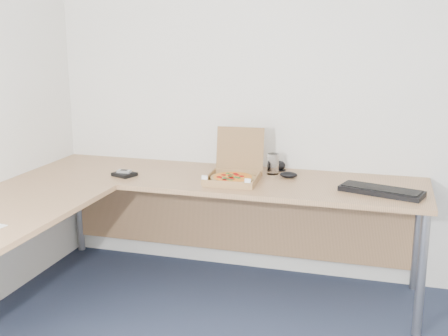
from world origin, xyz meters
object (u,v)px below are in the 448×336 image
(pizza_box, at_px, (233,175))
(wallet, at_px, (124,174))
(drinking_glass, at_px, (273,164))
(keyboard, at_px, (381,191))
(desk, at_px, (146,196))

(pizza_box, relative_size, wallet, 2.66)
(pizza_box, relative_size, drinking_glass, 2.64)
(pizza_box, xyz_separation_m, keyboard, (0.87, -0.03, -0.02))
(keyboard, relative_size, wallet, 3.48)
(desk, relative_size, keyboard, 5.47)
(desk, height_order, wallet, wallet)
(drinking_glass, xyz_separation_m, keyboard, (0.68, -0.27, -0.05))
(pizza_box, distance_m, drinking_glass, 0.31)
(pizza_box, xyz_separation_m, wallet, (-0.69, -0.07, -0.03))
(keyboard, bearing_deg, desk, -149.23)
(desk, xyz_separation_m, keyboard, (1.29, 0.32, 0.04))
(keyboard, xyz_separation_m, wallet, (-1.56, -0.04, -0.00))
(desk, relative_size, drinking_glass, 18.91)
(desk, bearing_deg, drinking_glass, 44.21)
(drinking_glass, relative_size, keyboard, 0.29)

